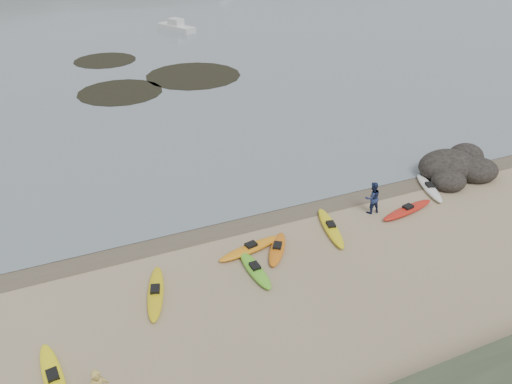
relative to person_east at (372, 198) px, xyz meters
name	(u,v)px	position (x,y,z in m)	size (l,w,h in m)	color
ground	(256,215)	(-6.05, 2.26, -0.94)	(600.00, 600.00, 0.00)	tan
wet_sand	(258,218)	(-6.05, 1.96, -0.94)	(60.00, 60.00, 0.00)	brown
kayaks	(286,250)	(-6.07, -1.54, -0.77)	(23.35, 9.50, 0.34)	orange
person_east	(372,198)	(0.00, 0.00, 0.00)	(0.92, 0.71, 1.89)	navy
rock_cluster	(456,171)	(7.65, 1.63, -0.68)	(5.46, 4.05, 1.94)	black
kelp_mats	(150,76)	(-5.47, 30.45, -0.91)	(16.43, 19.03, 0.04)	black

